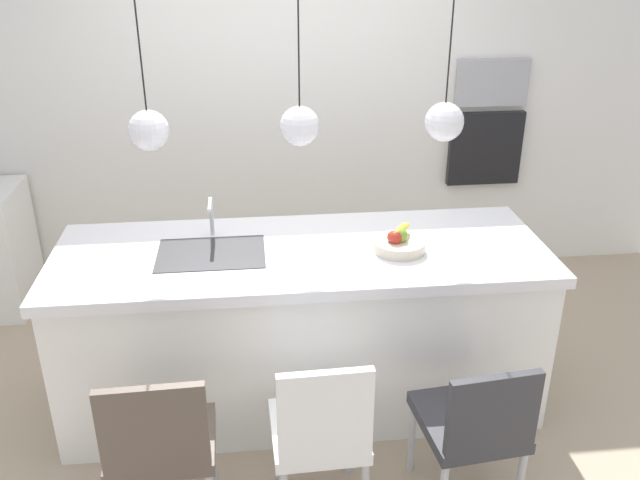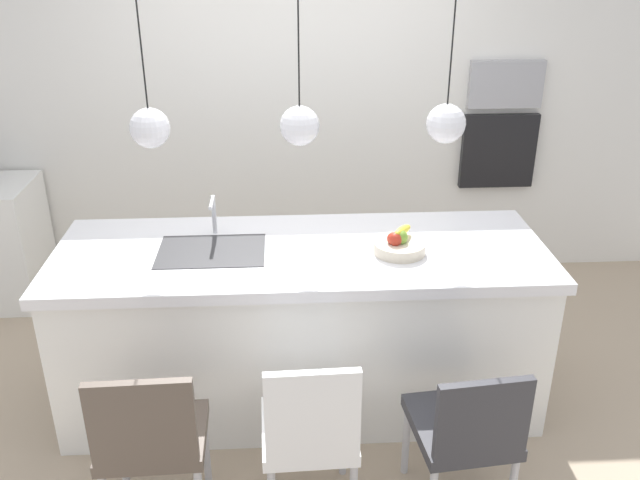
# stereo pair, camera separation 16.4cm
# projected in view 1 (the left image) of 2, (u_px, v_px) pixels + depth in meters

# --- Properties ---
(floor) EXTENTS (6.60, 6.60, 0.00)m
(floor) POSITION_uv_depth(u_px,v_px,m) (303.00, 395.00, 3.98)
(floor) COLOR tan
(floor) RESTS_ON ground
(back_wall) EXTENTS (6.00, 0.10, 2.60)m
(back_wall) POSITION_uv_depth(u_px,v_px,m) (282.00, 109.00, 4.92)
(back_wall) COLOR silver
(back_wall) RESTS_ON ground
(kitchen_island) EXTENTS (2.62, 0.94, 0.95)m
(kitchen_island) POSITION_uv_depth(u_px,v_px,m) (302.00, 326.00, 3.78)
(kitchen_island) COLOR white
(kitchen_island) RESTS_ON ground
(sink_basin) EXTENTS (0.56, 0.40, 0.02)m
(sink_basin) POSITION_uv_depth(u_px,v_px,m) (211.00, 254.00, 3.54)
(sink_basin) COLOR #2D2D30
(sink_basin) RESTS_ON kitchen_island
(faucet) EXTENTS (0.02, 0.17, 0.22)m
(faucet) POSITION_uv_depth(u_px,v_px,m) (211.00, 213.00, 3.67)
(faucet) COLOR silver
(faucet) RESTS_ON kitchen_island
(fruit_bowl) EXTENTS (0.27, 0.27, 0.14)m
(fruit_bowl) POSITION_uv_depth(u_px,v_px,m) (399.00, 242.00, 3.54)
(fruit_bowl) COLOR beige
(fruit_bowl) RESTS_ON kitchen_island
(microwave) EXTENTS (0.54, 0.08, 0.34)m
(microwave) POSITION_uv_depth(u_px,v_px,m) (492.00, 82.00, 4.93)
(microwave) COLOR #9E9EA3
(microwave) RESTS_ON back_wall
(oven) EXTENTS (0.56, 0.08, 0.56)m
(oven) POSITION_uv_depth(u_px,v_px,m) (485.00, 148.00, 5.14)
(oven) COLOR black
(oven) RESTS_ON back_wall
(chair_near) EXTENTS (0.47, 0.43, 0.88)m
(chair_near) POSITION_uv_depth(u_px,v_px,m) (160.00, 442.00, 2.89)
(chair_near) COLOR brown
(chair_near) RESTS_ON ground
(chair_middle) EXTENTS (0.43, 0.45, 0.90)m
(chair_middle) POSITION_uv_depth(u_px,v_px,m) (321.00, 430.00, 2.95)
(chair_middle) COLOR white
(chair_middle) RESTS_ON ground
(chair_far) EXTENTS (0.48, 0.51, 0.84)m
(chair_far) POSITION_uv_depth(u_px,v_px,m) (474.00, 423.00, 3.04)
(chair_far) COLOR #333338
(chair_far) RESTS_ON ground
(pendant_light_left) EXTENTS (0.20, 0.20, 0.80)m
(pendant_light_left) POSITION_uv_depth(u_px,v_px,m) (149.00, 130.00, 3.23)
(pendant_light_left) COLOR silver
(pendant_light_center) EXTENTS (0.20, 0.20, 0.80)m
(pendant_light_center) POSITION_uv_depth(u_px,v_px,m) (300.00, 126.00, 3.30)
(pendant_light_center) COLOR silver
(pendant_light_right) EXTENTS (0.20, 0.20, 0.80)m
(pendant_light_right) POSITION_uv_depth(u_px,v_px,m) (444.00, 122.00, 3.37)
(pendant_light_right) COLOR silver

